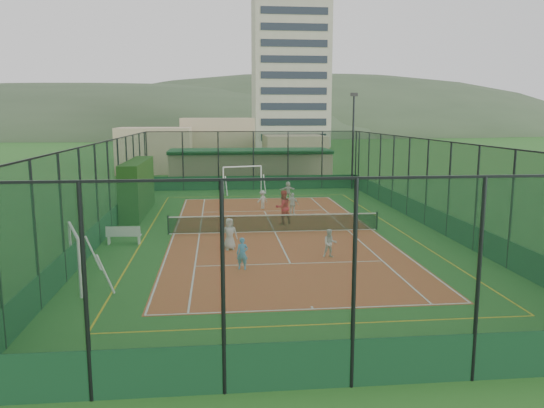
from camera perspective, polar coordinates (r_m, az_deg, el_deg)
The scene contains 20 objects.
ground at distance 29.31m, azimuth 0.28°, elevation -3.02°, with size 300.00×300.00×0.00m, color #2A6623.
court_slab at distance 29.31m, azimuth 0.28°, elevation -3.01°, with size 11.17×23.97×0.01m, color #A44724.
tennis_net at distance 29.20m, azimuth 0.28°, elevation -2.00°, with size 11.67×0.12×1.06m, color black, non-canonical shape.
perimeter_fence at distance 28.87m, azimuth 0.28°, elevation 1.83°, with size 18.12×34.12×5.00m, color #11341C, non-canonical shape.
floodlight_ne at distance 46.59m, azimuth 8.70°, elevation 6.67°, with size 0.60×0.26×8.25m, color black, non-canonical shape.
clubhouse at distance 50.77m, azimuth -2.39°, elevation 4.12°, with size 15.20×7.20×3.15m, color tan, non-canonical shape.
apartment_tower at distance 111.80m, azimuth 1.94°, elevation 13.98°, with size 15.00×12.00×30.00m, color beige.
distant_hills at distance 178.59m, azimuth -4.93°, elevation 7.48°, with size 200.00×60.00×24.00m, color #384C33, non-canonical shape.
hedge_left at distance 35.70m, azimuth -14.25°, elevation 1.77°, with size 1.19×7.91×3.46m, color black.
white_bench at distance 27.51m, azimuth -15.65°, elevation -3.20°, with size 1.70×0.47×0.96m, color white, non-canonical shape.
futsal_goal_near at distance 21.41m, azimuth -20.45°, elevation -5.42°, with size 0.96×3.32×2.14m, color white, non-canonical shape.
futsal_goal_far at distance 43.90m, azimuth -3.20°, elevation 2.62°, with size 3.38×0.98×2.18m, color white, non-canonical shape.
child_near_left at distance 25.41m, azimuth -4.58°, elevation -3.23°, with size 0.75×0.49×1.53m, color silver.
child_near_mid at distance 22.21m, azimuth -3.21°, elevation -5.34°, with size 0.49×0.32×1.34m, color #4D9DDA.
child_near_right at distance 24.14m, azimuth 6.24°, elevation -4.22°, with size 0.63×0.49×1.30m, color white.
child_far_left at distance 36.43m, azimuth -1.04°, elevation 0.49°, with size 0.81×0.47×1.26m, color silver.
child_far_right at distance 34.04m, azimuth 2.24°, elevation -0.00°, with size 0.85×0.35×1.45m, color white.
child_far_back at distance 40.61m, azimuth 1.72°, elevation 1.50°, with size 1.27×0.40×1.37m, color white.
coach at distance 31.20m, azimuth 1.18°, elevation -0.35°, with size 0.98×0.76×2.01m, color red.
tennis_balls at distance 30.65m, azimuth 0.78°, elevation -2.38°, with size 4.58×0.49×0.07m.
Camera 1 is at (-3.07, -28.45, 6.38)m, focal length 35.00 mm.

